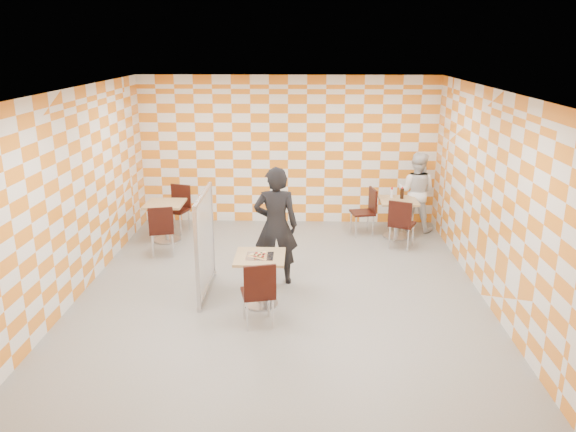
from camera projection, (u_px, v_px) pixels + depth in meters
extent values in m
plane|color=gray|center=(281.00, 292.00, 8.48)|extent=(7.00, 7.00, 0.00)
plane|color=white|center=(280.00, 90.00, 7.58)|extent=(7.00, 7.00, 0.00)
plane|color=white|center=(288.00, 151.00, 11.37)|extent=(6.00, 0.00, 6.00)
plane|color=white|center=(74.00, 195.00, 8.12)|extent=(0.00, 7.00, 7.00)
plane|color=white|center=(492.00, 199.00, 7.94)|extent=(0.00, 7.00, 7.00)
cube|color=tan|center=(260.00, 257.00, 7.88)|extent=(0.70, 0.70, 0.04)
cylinder|color=#A5A5AA|center=(260.00, 281.00, 7.99)|extent=(0.08, 0.08, 0.70)
cylinder|color=#A5A5AA|center=(261.00, 303.00, 8.10)|extent=(0.50, 0.50, 0.03)
cube|color=tan|center=(398.00, 201.00, 10.65)|extent=(0.70, 0.70, 0.04)
cylinder|color=#A5A5AA|center=(397.00, 219.00, 10.75)|extent=(0.08, 0.08, 0.70)
cylinder|color=#A5A5AA|center=(396.00, 236.00, 10.86)|extent=(0.50, 0.50, 0.03)
cube|color=tan|center=(165.00, 204.00, 10.45)|extent=(0.70, 0.70, 0.04)
cylinder|color=#A5A5AA|center=(166.00, 222.00, 10.56)|extent=(0.08, 0.08, 0.70)
cylinder|color=#A5A5AA|center=(167.00, 240.00, 10.67)|extent=(0.50, 0.50, 0.03)
cube|color=black|center=(258.00, 293.00, 7.41)|extent=(0.51, 0.51, 0.04)
cube|color=black|center=(260.00, 282.00, 7.15)|extent=(0.42, 0.14, 0.45)
cylinder|color=silver|center=(269.00, 302.00, 7.67)|extent=(0.03, 0.03, 0.43)
cylinder|color=silver|center=(244.00, 305.00, 7.61)|extent=(0.03, 0.03, 0.43)
cylinder|color=silver|center=(273.00, 314.00, 7.36)|extent=(0.03, 0.03, 0.43)
cylinder|color=silver|center=(247.00, 316.00, 7.29)|extent=(0.03, 0.03, 0.43)
cube|color=black|center=(402.00, 224.00, 10.19)|extent=(0.56, 0.56, 0.04)
cube|color=black|center=(400.00, 214.00, 9.94)|extent=(0.40, 0.21, 0.45)
cylinder|color=silver|center=(413.00, 235.00, 10.33)|extent=(0.03, 0.03, 0.43)
cylinder|color=silver|center=(395.00, 232.00, 10.48)|extent=(0.03, 0.03, 0.43)
cylinder|color=silver|center=(408.00, 241.00, 10.04)|extent=(0.03, 0.03, 0.43)
cylinder|color=silver|center=(390.00, 238.00, 10.18)|extent=(0.03, 0.03, 0.43)
cube|color=black|center=(362.00, 213.00, 10.86)|extent=(0.50, 0.50, 0.04)
cube|color=black|center=(373.00, 200.00, 10.82)|extent=(0.12, 0.42, 0.45)
cylinder|color=silver|center=(351.00, 222.00, 11.06)|extent=(0.03, 0.03, 0.43)
cylinder|color=silver|center=(356.00, 227.00, 10.74)|extent=(0.03, 0.03, 0.43)
cylinder|color=silver|center=(368.00, 221.00, 11.12)|extent=(0.03, 0.03, 0.43)
cylinder|color=silver|center=(373.00, 227.00, 10.80)|extent=(0.03, 0.03, 0.43)
cube|color=black|center=(162.00, 230.00, 9.86)|extent=(0.51, 0.51, 0.04)
cube|color=black|center=(161.00, 220.00, 9.60)|extent=(0.42, 0.14, 0.45)
cylinder|color=silver|center=(172.00, 239.00, 10.12)|extent=(0.03, 0.03, 0.43)
cylinder|color=silver|center=(153.00, 240.00, 10.06)|extent=(0.03, 0.03, 0.43)
cylinder|color=silver|center=(173.00, 245.00, 9.81)|extent=(0.03, 0.03, 0.43)
cylinder|color=silver|center=(153.00, 247.00, 9.74)|extent=(0.03, 0.03, 0.43)
cube|color=black|center=(177.00, 210.00, 11.01)|extent=(0.53, 0.53, 0.04)
cube|color=black|center=(181.00, 195.00, 11.12)|extent=(0.41, 0.17, 0.45)
cylinder|color=silver|center=(165.00, 223.00, 10.99)|extent=(0.03, 0.03, 0.43)
cylinder|color=silver|center=(181.00, 225.00, 10.88)|extent=(0.03, 0.03, 0.43)
cylinder|color=silver|center=(174.00, 218.00, 11.29)|extent=(0.03, 0.03, 0.43)
cylinder|color=silver|center=(189.00, 220.00, 11.18)|extent=(0.03, 0.03, 0.43)
cube|color=white|center=(205.00, 242.00, 8.26)|extent=(0.02, 1.30, 1.40)
cube|color=#B2B2B7|center=(203.00, 195.00, 8.04)|extent=(0.05, 1.30, 0.05)
cube|color=#B2B2B7|center=(207.00, 287.00, 8.48)|extent=(0.05, 1.30, 0.05)
cube|color=#B2B2B7|center=(197.00, 259.00, 7.64)|extent=(0.05, 0.05, 1.50)
cylinder|color=#B2B2B7|center=(199.00, 310.00, 7.87)|extent=(0.08, 0.08, 0.05)
cube|color=#B2B2B7|center=(212.00, 228.00, 8.88)|extent=(0.05, 0.05, 1.50)
cylinder|color=#B2B2B7|center=(214.00, 273.00, 9.11)|extent=(0.08, 0.08, 0.05)
imported|color=black|center=(276.00, 226.00, 8.58)|extent=(0.69, 0.47, 1.85)
imported|color=white|center=(416.00, 192.00, 11.08)|extent=(0.93, 0.84, 1.57)
cube|color=silver|center=(260.00, 256.00, 7.86)|extent=(0.38, 0.34, 0.01)
cone|color=tan|center=(260.00, 255.00, 7.85)|extent=(0.40, 0.40, 0.02)
cone|color=#F2D88C|center=(260.00, 254.00, 7.87)|extent=(0.33, 0.33, 0.01)
cylinder|color=maroon|center=(255.00, 256.00, 7.75)|extent=(0.04, 0.04, 0.01)
cylinder|color=maroon|center=(263.00, 256.00, 7.76)|extent=(0.04, 0.04, 0.01)
cylinder|color=maroon|center=(260.00, 254.00, 7.83)|extent=(0.04, 0.04, 0.01)
cylinder|color=maroon|center=(256.00, 253.00, 7.88)|extent=(0.04, 0.04, 0.01)
cylinder|color=maroon|center=(264.00, 254.00, 7.85)|extent=(0.04, 0.04, 0.01)
torus|color=black|center=(263.00, 254.00, 7.82)|extent=(0.03, 0.03, 0.01)
torus|color=black|center=(258.00, 255.00, 7.79)|extent=(0.03, 0.03, 0.01)
torus|color=black|center=(261.00, 253.00, 7.88)|extent=(0.03, 0.03, 0.01)
torus|color=black|center=(255.00, 254.00, 7.83)|extent=(0.03, 0.03, 0.01)
cylinder|color=white|center=(392.00, 193.00, 10.77)|extent=(0.06, 0.06, 0.16)
cylinder|color=red|center=(392.00, 188.00, 10.74)|extent=(0.04, 0.04, 0.04)
cylinder|color=black|center=(402.00, 194.00, 10.69)|extent=(0.07, 0.07, 0.20)
cylinder|color=red|center=(402.00, 188.00, 10.65)|extent=(0.03, 0.03, 0.03)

